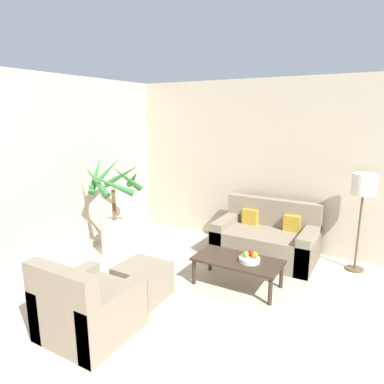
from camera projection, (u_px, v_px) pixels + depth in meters
name	position (u px, v px, depth m)	size (l,w,h in m)	color
wall_back	(321.00, 169.00, 5.14)	(8.05, 0.06, 2.70)	beige
potted_palm	(115.00, 219.00, 5.28)	(0.89, 0.98, 1.55)	beige
sofa_loveseat	(266.00, 240.00, 5.20)	(1.47, 0.86, 0.86)	gray
floor_lamp	(363.00, 190.00, 4.58)	(0.32, 0.32, 1.38)	brown
coffee_table	(238.00, 262.00, 4.33)	(1.10, 0.55, 0.36)	#38281E
fruit_bowl	(249.00, 260.00, 4.24)	(0.26, 0.26, 0.06)	beige
apple_red	(251.00, 252.00, 4.30)	(0.07, 0.07, 0.07)	red
apple_green	(246.00, 254.00, 4.24)	(0.08, 0.08, 0.08)	olive
orange_fruit	(255.00, 255.00, 4.21)	(0.08, 0.08, 0.08)	orange
armchair	(87.00, 309.00, 3.37)	(0.81, 0.81, 0.83)	gray
ottoman	(143.00, 281.00, 4.09)	(0.56, 0.53, 0.41)	gray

